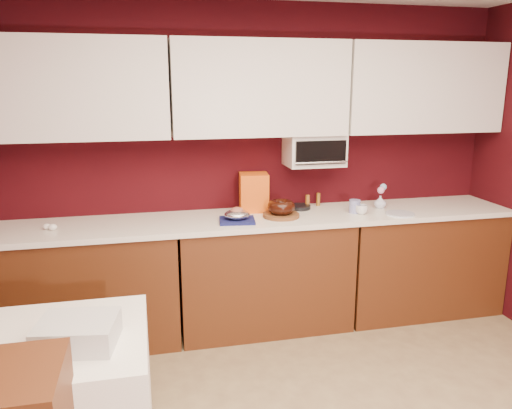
{
  "coord_description": "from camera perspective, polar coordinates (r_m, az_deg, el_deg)",
  "views": [
    {
      "loc": [
        -0.87,
        -1.64,
        1.89
      ],
      "look_at": [
        -0.08,
        1.84,
        1.02
      ],
      "focal_mm": 35.0,
      "sensor_mm": 36.0,
      "label": 1
    }
  ],
  "objects": [
    {
      "name": "wall_back",
      "position": [
        4.03,
        -0.15,
        4.59
      ],
      "size": [
        4.0,
        0.02,
        2.5
      ],
      "primitive_type": "cube",
      "color": "#38070C",
      "rests_on": "floor"
    },
    {
      "name": "base_cabinet_left",
      "position": [
        3.89,
        -18.87,
        -9.11
      ],
      "size": [
        1.31,
        0.58,
        0.86
      ],
      "primitive_type": "cube",
      "color": "#522710",
      "rests_on": "floor"
    },
    {
      "name": "base_cabinet_center",
      "position": [
        3.96,
        0.85,
        -7.93
      ],
      "size": [
        1.31,
        0.58,
        0.86
      ],
      "primitive_type": "cube",
      "color": "#522710",
      "rests_on": "floor"
    },
    {
      "name": "base_cabinet_right",
      "position": [
        4.45,
        17.9,
        -6.15
      ],
      "size": [
        1.31,
        0.58,
        0.86
      ],
      "primitive_type": "cube",
      "color": "#522710",
      "rests_on": "floor"
    },
    {
      "name": "countertop",
      "position": [
        3.82,
        0.87,
        -1.63
      ],
      "size": [
        4.0,
        0.62,
        0.04
      ],
      "primitive_type": "cube",
      "color": "white",
      "rests_on": "base_cabinet_center"
    },
    {
      "name": "upper_cabinet_left",
      "position": [
        3.75,
        -20.36,
        12.28
      ],
      "size": [
        1.31,
        0.33,
        0.7
      ],
      "primitive_type": "cube",
      "color": "white",
      "rests_on": "wall_back"
    },
    {
      "name": "upper_cabinet_center",
      "position": [
        3.82,
        0.4,
        13.12
      ],
      "size": [
        1.31,
        0.33,
        0.7
      ],
      "primitive_type": "cube",
      "color": "white",
      "rests_on": "wall_back"
    },
    {
      "name": "upper_cabinet_right",
      "position": [
        4.32,
        18.31,
        12.52
      ],
      "size": [
        1.31,
        0.33,
        0.7
      ],
      "primitive_type": "cube",
      "color": "white",
      "rests_on": "wall_back"
    },
    {
      "name": "toaster_oven",
      "position": [
        4.0,
        6.65,
        6.23
      ],
      "size": [
        0.45,
        0.3,
        0.25
      ],
      "primitive_type": "cube",
      "color": "white",
      "rests_on": "upper_cabinet_center"
    },
    {
      "name": "toaster_oven_door",
      "position": [
        3.85,
        7.44,
        5.92
      ],
      "size": [
        0.4,
        0.02,
        0.18
      ],
      "primitive_type": "cube",
      "color": "black",
      "rests_on": "toaster_oven"
    },
    {
      "name": "toaster_oven_handle",
      "position": [
        3.85,
        7.48,
        4.78
      ],
      "size": [
        0.42,
        0.02,
        0.02
      ],
      "primitive_type": "cylinder",
      "rotation": [
        0.0,
        1.57,
        0.0
      ],
      "color": "silver",
      "rests_on": "toaster_oven"
    },
    {
      "name": "cake_base",
      "position": [
        3.79,
        2.88,
        -1.23
      ],
      "size": [
        0.35,
        0.35,
        0.03
      ],
      "primitive_type": "cylinder",
      "rotation": [
        0.0,
        0.0,
        0.29
      ],
      "color": "brown",
      "rests_on": "countertop"
    },
    {
      "name": "bundt_cake",
      "position": [
        3.77,
        2.89,
        -0.25
      ],
      "size": [
        0.24,
        0.24,
        0.08
      ],
      "primitive_type": "torus",
      "rotation": [
        0.0,
        0.0,
        0.19
      ],
      "color": "black",
      "rests_on": "cake_base"
    },
    {
      "name": "navy_towel",
      "position": [
        3.66,
        -2.18,
        -1.83
      ],
      "size": [
        0.28,
        0.25,
        0.02
      ],
      "primitive_type": "cube",
      "rotation": [
        0.0,
        0.0,
        -0.13
      ],
      "color": "navy",
      "rests_on": "countertop"
    },
    {
      "name": "foil_ham_nest",
      "position": [
        3.65,
        -2.18,
        -1.15
      ],
      "size": [
        0.21,
        0.18,
        0.07
      ],
      "primitive_type": "ellipsoid",
      "rotation": [
        0.0,
        0.0,
        0.09
      ],
      "color": "silver",
      "rests_on": "navy_towel"
    },
    {
      "name": "roasted_ham",
      "position": [
        3.64,
        -2.19,
        -0.77
      ],
      "size": [
        0.11,
        0.09,
        0.06
      ],
      "primitive_type": "ellipsoid",
      "rotation": [
        0.0,
        0.0,
        0.1
      ],
      "color": "#A9624D",
      "rests_on": "foil_ham_nest"
    },
    {
      "name": "pandoro_box",
      "position": [
        3.94,
        -0.25,
        1.42
      ],
      "size": [
        0.24,
        0.22,
        0.3
      ],
      "primitive_type": "cube",
      "rotation": [
        0.0,
        0.0,
        -0.11
      ],
      "color": "red",
      "rests_on": "countertop"
    },
    {
      "name": "dark_pan",
      "position": [
        4.04,
        5.0,
        -0.28
      ],
      "size": [
        0.21,
        0.21,
        0.03
      ],
      "primitive_type": "cylinder",
      "rotation": [
        0.0,
        0.0,
        0.25
      ],
      "color": "black",
      "rests_on": "countertop"
    },
    {
      "name": "coffee_mug",
      "position": [
        3.95,
        11.96,
        -0.46
      ],
      "size": [
        0.1,
        0.1,
        0.09
      ],
      "primitive_type": "imported",
      "rotation": [
        0.0,
        0.0,
        0.37
      ],
      "color": "silver",
      "rests_on": "countertop"
    },
    {
      "name": "blue_jar",
      "position": [
        3.97,
        11.21,
        -0.21
      ],
      "size": [
        0.11,
        0.11,
        0.1
      ],
      "primitive_type": "cylinder",
      "rotation": [
        0.0,
        0.0,
        0.43
      ],
      "color": "navy",
      "rests_on": "countertop"
    },
    {
      "name": "flower_vase",
      "position": [
        4.17,
        14.01,
        0.38
      ],
      "size": [
        0.1,
        0.1,
        0.12
      ],
      "primitive_type": "imported",
      "rotation": [
        0.0,
        0.0,
        -0.43
      ],
      "color": "silver",
      "rests_on": "countertop"
    },
    {
      "name": "flower_pink",
      "position": [
        4.15,
        14.08,
        1.59
      ],
      "size": [
        0.06,
        0.06,
        0.06
      ],
      "primitive_type": "sphere",
      "color": "pink",
      "rests_on": "flower_vase"
    },
    {
      "name": "flower_blue",
      "position": [
        4.18,
        14.34,
        1.96
      ],
      "size": [
        0.05,
        0.05,
        0.05
      ],
      "primitive_type": "sphere",
      "color": "#87AFD8",
      "rests_on": "flower_vase"
    },
    {
      "name": "china_plate",
      "position": [
        4.01,
        16.14,
        -1.02
      ],
      "size": [
        0.29,
        0.29,
        0.01
      ],
      "primitive_type": "cylinder",
      "rotation": [
        0.0,
        0.0,
        -0.4
      ],
      "color": "silver",
      "rests_on": "countertop"
    },
    {
      "name": "amber_bottle",
      "position": [
        4.09,
        5.9,
        0.38
      ],
      "size": [
        0.04,
        0.04,
        0.1
      ],
      "primitive_type": "cylinder",
      "rotation": [
        0.0,
        0.0,
        -0.11
      ],
      "color": "brown",
      "rests_on": "countertop"
    },
    {
      "name": "egg_left",
      "position": [
        3.72,
        -22.22,
        -2.41
      ],
      "size": [
        0.07,
        0.06,
        0.05
      ],
      "primitive_type": "ellipsoid",
      "rotation": [
        0.0,
        0.0,
        -0.37
      ],
      "color": "white",
      "rests_on": "countertop"
    },
    {
      "name": "egg_right",
      "position": [
        3.75,
        -22.77,
        -2.34
      ],
      "size": [
        0.06,
        0.05,
        0.04
      ],
      "primitive_type": "ellipsoid",
      "rotation": [
        0.0,
        0.0,
        -0.1
      ],
      "color": "white",
      "rests_on": "countertop"
    },
    {
      "name": "newspaper_stack",
      "position": [
        2.42,
        -19.7,
        -13.63
      ],
      "size": [
        0.38,
        0.33,
        0.12
      ],
      "primitive_type": "cube",
      "rotation": [
        0.0,
        0.0,
        -0.16
      ],
      "color": "silver",
      "rests_on": "dining_table"
    },
    {
      "name": "amber_bottle_tall",
      "position": [
        4.15,
        7.13,
        0.58
      ],
      "size": [
        0.04,
        0.04,
        0.11
      ],
      "primitive_type": "cylinder",
      "rotation": [
        0.0,
        0.0,
        0.27
      ],
      "color": "brown",
      "rests_on": "countertop"
    }
  ]
}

